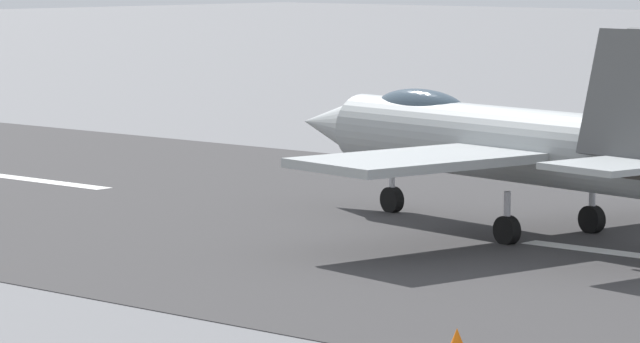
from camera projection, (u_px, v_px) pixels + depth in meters
name	position (u px, v px, depth m)	size (l,w,h in m)	color
fighter_jet	(502.00, 141.00, 49.50)	(16.83, 14.56, 5.68)	#9FA4A5
marker_cone_near	(457.00, 343.00, 33.87)	(0.44, 0.44, 0.55)	orange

